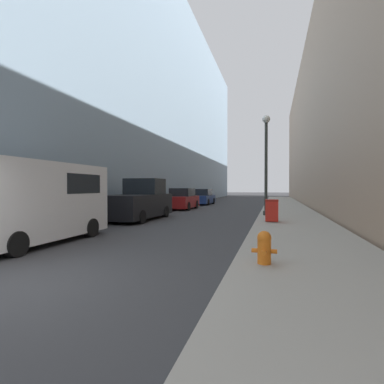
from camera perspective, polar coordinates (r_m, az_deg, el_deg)
sidewalk_right at (r=21.98m, az=17.70°, el=-3.45°), size 3.49×60.00×0.14m
building_left_glass at (r=34.74m, az=-11.47°, el=16.22°), size 12.00×60.00×21.82m
building_right_stone at (r=31.71m, az=31.76°, el=11.57°), size 12.00×60.00×15.33m
fire_hydrant at (r=6.44m, az=13.59°, el=-10.08°), size 0.52×0.40×0.68m
trash_bin at (r=14.23m, az=14.96°, el=-3.38°), size 0.59×0.62×1.02m
lamppost at (r=17.48m, az=13.93°, el=6.37°), size 0.43×0.43×5.64m
white_van at (r=10.34m, az=-27.31°, el=-1.24°), size 1.97×5.05×2.47m
pickup_truck at (r=16.33m, az=-10.05°, el=-1.91°), size 2.15×5.21×2.21m
parked_sedan_near at (r=23.51m, az=-1.84°, el=-1.45°), size 1.82×4.05×1.65m
parked_sedan_far at (r=30.04m, az=2.07°, el=-1.02°), size 1.82×4.41×1.56m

